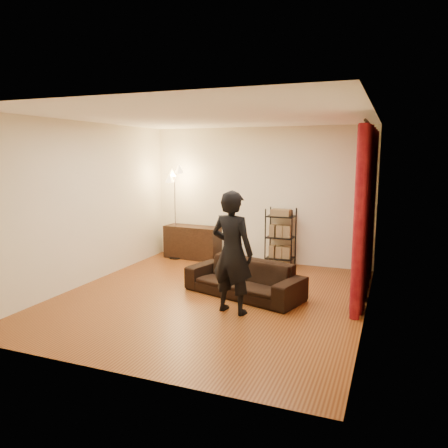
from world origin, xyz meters
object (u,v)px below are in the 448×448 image
at_px(person, 232,252).
at_px(floor_lamp, 175,214).
at_px(storage_boxes, 232,255).
at_px(wire_shelf, 281,237).
at_px(sofa, 244,278).
at_px(media_cabinet, 192,242).

bearing_deg(person, floor_lamp, -38.46).
xyz_separation_m(person, storage_boxes, (-0.98, 2.65, -0.69)).
bearing_deg(wire_shelf, floor_lamp, -165.40).
xyz_separation_m(sofa, storage_boxes, (-0.89, 1.90, -0.11)).
distance_m(person, storage_boxes, 2.91).
xyz_separation_m(wire_shelf, floor_lamp, (-2.20, -0.20, 0.37)).
bearing_deg(person, sofa, -73.07).
xyz_separation_m(sofa, wire_shelf, (0.07, 1.99, 0.30)).
height_order(storage_boxes, floor_lamp, floor_lamp).
distance_m(sofa, wire_shelf, 2.02).
relative_size(storage_boxes, wire_shelf, 0.34).
relative_size(sofa, floor_lamp, 0.98).
height_order(sofa, floor_lamp, floor_lamp).
relative_size(sofa, person, 1.09).
bearing_deg(floor_lamp, media_cabinet, 24.47).
bearing_deg(sofa, wire_shelf, 104.45).
bearing_deg(storage_boxes, sofa, -64.80).
height_order(media_cabinet, floor_lamp, floor_lamp).
bearing_deg(sofa, media_cabinet, 149.47).
bearing_deg(storage_boxes, person, -69.78).
distance_m(media_cabinet, wire_shelf, 1.89).
bearing_deg(floor_lamp, person, -49.05).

